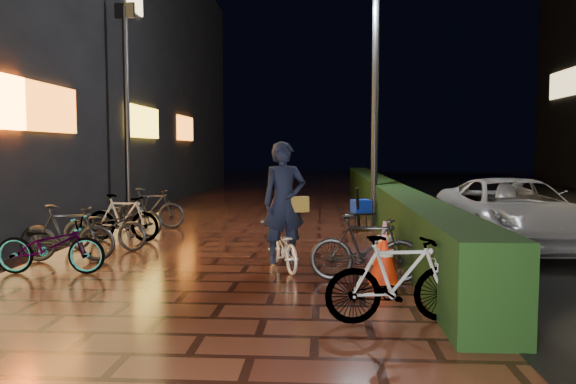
# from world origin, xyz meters

# --- Properties ---
(ground) EXTENTS (80.00, 80.00, 0.00)m
(ground) POSITION_xyz_m (0.00, 0.00, 0.00)
(ground) COLOR #381911
(ground) RESTS_ON ground
(hedge) EXTENTS (0.70, 20.00, 1.00)m
(hedge) POSITION_xyz_m (3.30, 8.00, 0.50)
(hedge) COLOR black
(hedge) RESTS_ON ground
(van) EXTENTS (2.17, 4.56, 1.26)m
(van) POSITION_xyz_m (5.34, 3.82, 0.64)
(van) COLOR #B1B1B6
(van) RESTS_ON ground
(lamp_post_hedge) EXTENTS (0.55, 0.16, 5.83)m
(lamp_post_hedge) POSITION_xyz_m (2.92, 5.99, 3.21)
(lamp_post_hedge) COLOR black
(lamp_post_hedge) RESTS_ON ground
(lamp_post_sf) EXTENTS (0.51, 0.17, 5.30)m
(lamp_post_sf) POSITION_xyz_m (-2.99, 6.38, 2.91)
(lamp_post_sf) COLOR black
(lamp_post_sf) RESTS_ON ground
(cyclist) EXTENTS (0.92, 1.43, 1.94)m
(cyclist) POSITION_xyz_m (1.15, 1.37, 0.72)
(cyclist) COLOR white
(cyclist) RESTS_ON ground
(traffic_barrier) EXTENTS (0.57, 1.68, 0.68)m
(traffic_barrier) POSITION_xyz_m (2.66, 1.28, 0.34)
(traffic_barrier) COLOR #F72D0D
(traffic_barrier) RESTS_ON ground
(cart_assembly) EXTENTS (0.65, 0.70, 1.00)m
(cart_assembly) POSITION_xyz_m (2.59, 5.56, 0.51)
(cart_assembly) COLOR black
(cart_assembly) RESTS_ON ground
(parked_bikes_storefront) EXTENTS (1.82, 5.28, 0.93)m
(parked_bikes_storefront) POSITION_xyz_m (-2.27, 3.18, 0.44)
(parked_bikes_storefront) COLOR black
(parked_bikes_storefront) RESTS_ON ground
(parked_bikes_hedge) EXTENTS (1.78, 2.44, 0.93)m
(parked_bikes_hedge) POSITION_xyz_m (2.43, -0.25, 0.47)
(parked_bikes_hedge) COLOR black
(parked_bikes_hedge) RESTS_ON ground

